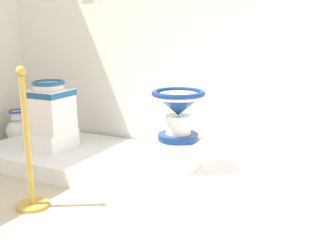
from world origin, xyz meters
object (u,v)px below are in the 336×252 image
Objects in this scene: plinth_block_tall_cobalt at (52,139)px; antique_toilet_tall_cobalt at (50,105)px; decorative_vase_companion at (19,130)px; plinth_block_pale_glazed at (178,154)px; antique_toilet_pale_glazed at (178,107)px; stanchion_post_near_left at (29,163)px.

antique_toilet_tall_cobalt reaches higher than plinth_block_tall_cobalt.
antique_toilet_tall_cobalt is 1.21× the size of decorative_vase_companion.
decorative_vase_companion is at bearing 172.66° from plinth_block_pale_glazed.
antique_toilet_pale_glazed is 1.08× the size of decorative_vase_companion.
plinth_block_tall_cobalt is 1.24m from plinth_block_pale_glazed.
plinth_block_pale_glazed is at bearing -90.00° from antique_toilet_pale_glazed.
stanchion_post_near_left reaches higher than plinth_block_pale_glazed.
stanchion_post_near_left reaches higher than decorative_vase_companion.
stanchion_post_near_left reaches higher than plinth_block_tall_cobalt.
stanchion_post_near_left is (0.51, -0.80, 0.10)m from plinth_block_tall_cobalt.
decorative_vase_companion is (-0.69, 0.26, -0.05)m from plinth_block_tall_cobalt.
decorative_vase_companion is (-1.93, 0.25, -0.08)m from plinth_block_pale_glazed.
stanchion_post_near_left is (-0.73, -0.81, -0.30)m from antique_toilet_pale_glazed.
plinth_block_tall_cobalt is 0.38× the size of stanchion_post_near_left.
plinth_block_tall_cobalt is at bearing 122.68° from stanchion_post_near_left.
antique_toilet_pale_glazed is (1.24, 0.02, 0.40)m from plinth_block_tall_cobalt.
stanchion_post_near_left is at bearing -41.57° from decorative_vase_companion.
plinth_block_pale_glazed is 0.37m from antique_toilet_pale_glazed.
antique_toilet_tall_cobalt is at bearing -21.11° from decorative_vase_companion.
antique_toilet_pale_glazed is (0.00, 0.00, 0.37)m from plinth_block_pale_glazed.
plinth_block_tall_cobalt is 0.99× the size of decorative_vase_companion.
plinth_block_pale_glazed is at bearing -7.34° from decorative_vase_companion.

